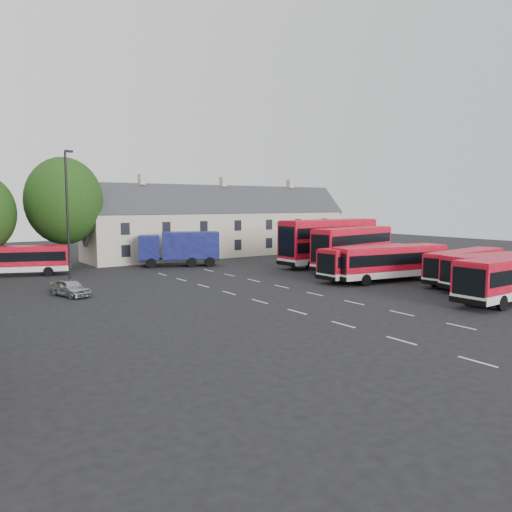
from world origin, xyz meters
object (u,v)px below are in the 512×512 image
object	(u,v)px
silver_car	(70,288)
lamppost	(68,212)
box_truck	(180,247)
bus_dd_south	(353,246)

from	to	relation	value
silver_car	lamppost	distance (m)	9.60
box_truck	lamppost	size ratio (longest dim) A/B	0.78
bus_dd_south	lamppost	xyz separation A→B (m)	(-25.01, 9.43, 3.54)
silver_car	lamppost	bearing A→B (deg)	58.49
bus_dd_south	lamppost	bearing A→B (deg)	149.50
bus_dd_south	silver_car	distance (m)	27.13
box_truck	lamppost	xyz separation A→B (m)	(-12.44, -3.64, 3.94)
box_truck	silver_car	size ratio (longest dim) A/B	2.36
bus_dd_south	lamppost	distance (m)	26.96
bus_dd_south	silver_car	world-z (taller)	bus_dd_south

